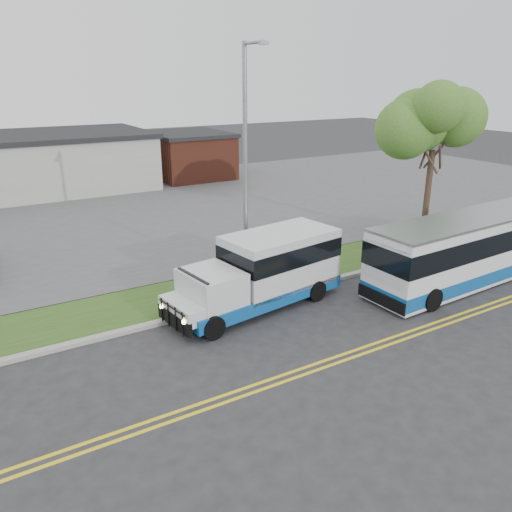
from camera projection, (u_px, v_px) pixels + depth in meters
ground at (212, 327)px, 17.70m from camera, size 140.00×140.00×0.00m
lane_line_north at (269, 380)px, 14.59m from camera, size 70.00×0.12×0.01m
lane_line_south at (275, 385)px, 14.34m from camera, size 70.00×0.12×0.01m
curb at (199, 313)px, 18.57m from camera, size 80.00×0.30×0.15m
verge at (180, 296)px, 20.03m from camera, size 80.00×3.30×0.10m
parking_lot at (94, 216)px, 31.45m from camera, size 80.00×25.00×0.10m
brick_wing at (189, 155)px, 43.11m from camera, size 6.30×7.30×3.90m
tree_east at (436, 123)px, 24.74m from camera, size 5.20×5.20×8.33m
streetlight_near at (246, 161)px, 19.57m from camera, size 0.35×1.53×9.50m
shuttle_bus at (266, 268)px, 19.06m from camera, size 7.40×3.28×2.75m
transit_bus at (470, 249)px, 21.20m from camera, size 10.55×2.86×2.90m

